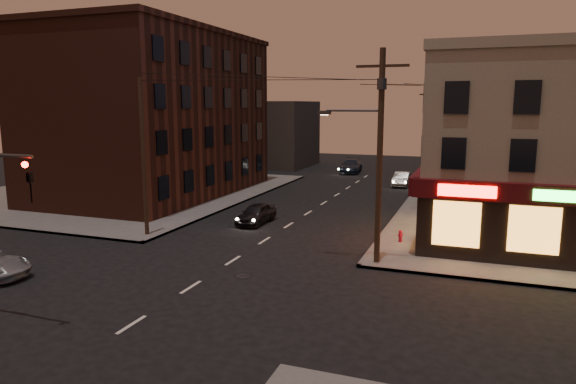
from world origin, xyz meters
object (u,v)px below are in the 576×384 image
at_px(sedan_mid, 402,179).
at_px(fire_hydrant, 400,235).
at_px(sedan_near, 256,214).
at_px(sedan_far, 351,166).

distance_m(sedan_mid, fire_hydrant, 21.13).
xyz_separation_m(sedan_near, sedan_far, (-0.09, 26.94, 0.11)).
height_order(sedan_mid, fire_hydrant, sedan_mid).
bearing_deg(sedan_far, sedan_mid, -55.80).
xyz_separation_m(sedan_mid, sedan_far, (-6.78, 7.91, 0.10)).
height_order(sedan_near, sedan_far, sedan_far).
bearing_deg(sedan_mid, fire_hydrant, -80.99).
bearing_deg(fire_hydrant, sedan_mid, 97.68).
height_order(sedan_near, fire_hydrant, sedan_near).
relative_size(sedan_far, fire_hydrant, 7.73).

